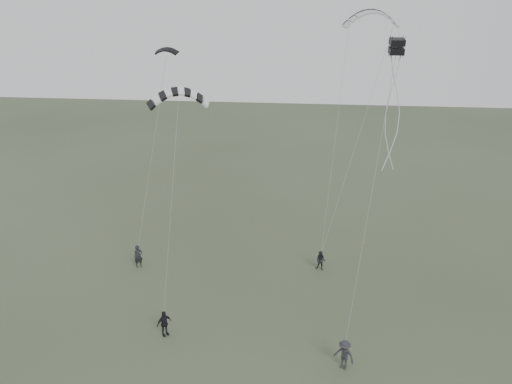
# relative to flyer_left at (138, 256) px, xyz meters

# --- Properties ---
(ground) EXTENTS (140.00, 140.00, 0.00)m
(ground) POSITION_rel_flyer_left_xyz_m (8.51, -6.97, -0.89)
(ground) COLOR #37412D
(ground) RESTS_ON ground
(flyer_left) EXTENTS (0.78, 0.71, 1.79)m
(flyer_left) POSITION_rel_flyer_left_xyz_m (0.00, 0.00, 0.00)
(flyer_left) COLOR black
(flyer_left) RESTS_ON ground
(flyer_right) EXTENTS (0.91, 0.81, 1.54)m
(flyer_right) POSITION_rel_flyer_left_xyz_m (13.82, 1.05, -0.13)
(flyer_right) COLOR black
(flyer_right) RESTS_ON ground
(flyer_center) EXTENTS (0.98, 1.01, 1.69)m
(flyer_center) POSITION_rel_flyer_left_xyz_m (4.26, -7.85, -0.05)
(flyer_center) COLOR black
(flyer_center) RESTS_ON ground
(flyer_far) EXTENTS (1.36, 1.16, 1.82)m
(flyer_far) POSITION_rel_flyer_left_xyz_m (14.99, -9.62, 0.02)
(flyer_far) COLOR #25262A
(flyer_far) RESTS_ON ground
(kite_dark_small) EXTENTS (1.78, 0.92, 0.69)m
(kite_dark_small) POSITION_rel_flyer_left_xyz_m (2.15, 3.70, 14.91)
(kite_dark_small) COLOR black
(kite_dark_small) RESTS_ON flyer_left
(kite_pale_large) EXTENTS (4.25, 1.82, 1.79)m
(kite_pale_large) POSITION_rel_flyer_left_xyz_m (16.79, 6.79, 17.39)
(kite_pale_large) COLOR #B8BABD
(kite_pale_large) RESTS_ON flyer_right
(kite_striped) EXTENTS (3.62, 2.24, 1.51)m
(kite_striped) POSITION_rel_flyer_left_xyz_m (5.15, -4.88, 13.51)
(kite_striped) COLOR black
(kite_striped) RESTS_ON flyer_center
(kite_box) EXTENTS (0.76, 0.85, 0.84)m
(kite_box) POSITION_rel_flyer_left_xyz_m (16.83, -5.38, 16.11)
(kite_box) COLOR black
(kite_box) RESTS_ON flyer_far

